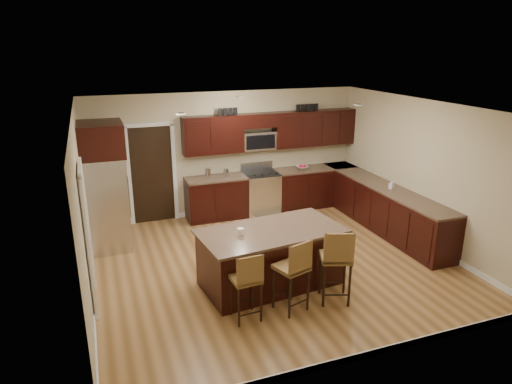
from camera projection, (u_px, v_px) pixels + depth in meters
name	position (u px, v px, depth m)	size (l,w,h in m)	color
floor	(274.00, 263.00, 7.98)	(6.00, 6.00, 0.00)	olive
ceiling	(276.00, 108.00, 7.14)	(6.00, 6.00, 0.00)	silver
wall_back	(227.00, 154.00, 10.02)	(6.00, 6.00, 0.00)	tan
wall_left	(82.00, 211.00, 6.58)	(5.50, 5.50, 0.00)	tan
wall_right	(422.00, 173.00, 8.54)	(5.50, 5.50, 0.00)	tan
base_cabinets	(330.00, 200.00, 9.75)	(4.02, 3.96, 0.92)	black
upper_cabinets	(274.00, 130.00, 10.06)	(4.00, 0.33, 0.80)	black
range	(261.00, 192.00, 10.24)	(0.76, 0.64, 1.11)	silver
microwave	(258.00, 141.00, 10.02)	(0.76, 0.31, 0.40)	silver
doorway	(152.00, 175.00, 9.56)	(0.85, 0.03, 2.06)	black
pantry_door	(87.00, 240.00, 6.42)	(0.03, 0.80, 2.04)	white
letter_decor	(268.00, 109.00, 9.87)	(2.20, 0.03, 0.15)	black
island	(271.00, 259.00, 7.18)	(2.33, 1.40, 0.92)	black
stool_left	(247.00, 279.00, 6.14)	(0.40, 0.40, 1.02)	brown
stool_mid	(294.00, 268.00, 6.35)	(0.51, 0.51, 1.10)	brown
stool_right	(337.00, 258.00, 6.55)	(0.55, 0.55, 1.16)	brown
refrigerator	(105.00, 185.00, 8.26)	(0.79, 0.94, 2.35)	silver
floor_mat	(277.00, 217.00, 10.04)	(0.87, 0.58, 0.01)	brown
fruit_bowl	(302.00, 167.00, 10.43)	(0.26, 0.26, 0.07)	silver
soap_bottle	(391.00, 184.00, 8.99)	(0.08, 0.08, 0.17)	#B2B2B2
canister_tall	(208.00, 173.00, 9.68)	(0.12, 0.12, 0.22)	silver
canister_short	(226.00, 173.00, 9.82)	(0.11, 0.11, 0.17)	silver
island_jar	(240.00, 231.00, 6.84)	(0.10, 0.10, 0.10)	white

